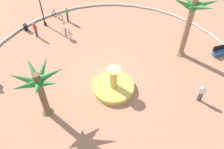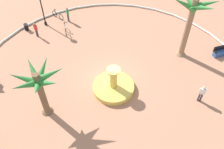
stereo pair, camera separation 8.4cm
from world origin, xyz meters
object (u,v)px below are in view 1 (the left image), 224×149
(bench_north, at_px, (221,52))
(person_pedestrian_stroll, at_px, (202,93))
(fountain, at_px, (113,87))
(bicycle_red_frame, at_px, (65,29))
(lamppost, at_px, (40,4))
(person_cyclist_helmet, at_px, (35,29))
(bicycle_by_lamppost, at_px, (57,15))
(trash_bin, at_px, (26,27))
(palm_tree_near_fountain, at_px, (39,84))
(person_cyclist_photo, at_px, (67,14))
(palm_tree_by_curb, at_px, (191,15))

(bench_north, height_order, person_pedestrian_stroll, person_pedestrian_stroll)
(fountain, xyz_separation_m, bicycle_red_frame, (5.18, -7.39, 0.06))
(bicycle_red_frame, bearing_deg, lamppost, -27.07)
(fountain, height_order, bicycle_red_frame, fountain)
(person_cyclist_helmet, bearing_deg, fountain, 140.13)
(bicycle_red_frame, height_order, bicycle_by_lamppost, same)
(trash_bin, xyz_separation_m, person_cyclist_helmet, (-1.37, 1.00, 0.51))
(bicycle_red_frame, relative_size, bicycle_by_lamppost, 1.18)
(palm_tree_near_fountain, bearing_deg, trash_bin, -66.15)
(palm_tree_near_fountain, xyz_separation_m, bicycle_red_frame, (0.32, -9.78, -2.82))
(trash_bin, distance_m, person_cyclist_photo, 4.46)
(person_cyclist_helmet, bearing_deg, person_cyclist_photo, -135.14)
(person_cyclist_helmet, bearing_deg, palm_tree_by_curb, 171.45)
(bicycle_red_frame, bearing_deg, person_pedestrian_stroll, 145.25)
(person_cyclist_helmet, xyz_separation_m, person_cyclist_photo, (-2.71, -2.70, 0.03))
(palm_tree_near_fountain, xyz_separation_m, palm_tree_by_curb, (-10.99, -6.87, 1.04))
(bench_north, height_order, trash_bin, bench_north)
(palm_tree_near_fountain, distance_m, lamppost, 11.31)
(trash_bin, bearing_deg, person_pedestrian_stroll, 152.12)
(palm_tree_near_fountain, relative_size, lamppost, 1.04)
(person_cyclist_photo, bearing_deg, palm_tree_by_curb, 156.96)
(lamppost, height_order, trash_bin, lamppost)
(fountain, height_order, palm_tree_by_curb, palm_tree_by_curb)
(palm_tree_near_fountain, relative_size, bicycle_by_lamppost, 3.09)
(fountain, height_order, person_cyclist_helmet, fountain)
(bicycle_red_frame, bearing_deg, person_cyclist_photo, -89.92)
(bicycle_red_frame, relative_size, person_pedestrian_stroll, 1.00)
(bicycle_by_lamppost, bearing_deg, lamppost, 49.66)
(palm_tree_near_fountain, relative_size, bicycle_red_frame, 2.63)
(palm_tree_near_fountain, relative_size, bench_north, 2.63)
(bench_north, xyz_separation_m, bicycle_by_lamppost, (16.22, -5.34, 0.04))
(fountain, height_order, person_pedestrian_stroll, fountain)
(palm_tree_by_curb, xyz_separation_m, person_cyclist_helmet, (14.03, -2.11, -3.35))
(bench_north, bearing_deg, person_cyclist_photo, -17.68)
(bench_north, relative_size, person_cyclist_photo, 1.01)
(trash_bin, bearing_deg, fountain, 140.68)
(bicycle_by_lamppost, relative_size, person_pedestrian_stroll, 0.85)
(person_cyclist_photo, bearing_deg, bicycle_by_lamppost, -24.57)
(fountain, bearing_deg, bicycle_by_lamppost, -56.91)
(fountain, bearing_deg, palm_tree_by_curb, -143.84)
(palm_tree_near_fountain, xyz_separation_m, person_pedestrian_stroll, (-11.59, -1.51, -2.27))
(trash_bin, xyz_separation_m, person_cyclist_photo, (-4.09, -1.70, 0.54))
(palm_tree_by_curb, xyz_separation_m, trash_bin, (15.40, -3.11, -3.86))
(bicycle_red_frame, distance_m, bicycle_by_lamppost, 2.77)
(lamppost, distance_m, person_pedestrian_stroll, 17.18)
(bench_north, relative_size, person_pedestrian_stroll, 1.00)
(palm_tree_by_curb, relative_size, person_cyclist_helmet, 3.72)
(bicycle_by_lamppost, bearing_deg, palm_tree_by_curb, 156.81)
(trash_bin, height_order, person_cyclist_helmet, person_cyclist_helmet)
(trash_bin, xyz_separation_m, person_pedestrian_stroll, (-16.00, 8.47, 0.55))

